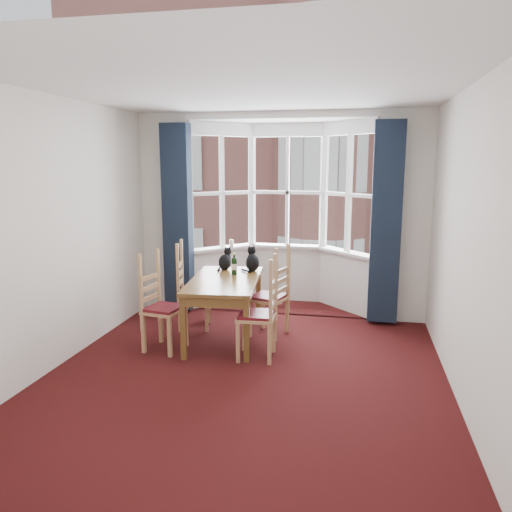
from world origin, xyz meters
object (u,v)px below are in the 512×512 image
(wine_bottle, at_px, (234,265))
(candle_tall, at_px, (231,244))
(chair_right_near, at_px, (265,317))
(dining_table, at_px, (225,286))
(cat_right, at_px, (252,261))
(chair_left_near, at_px, (157,309))
(chair_right_far, at_px, (275,299))
(chair_left_far, at_px, (187,292))
(cat_left, at_px, (225,261))

(wine_bottle, relative_size, candle_tall, 2.31)
(chair_right_near, relative_size, candle_tall, 7.83)
(dining_table, bearing_deg, cat_right, 65.09)
(chair_left_near, xyz_separation_m, chair_right_far, (1.26, 0.69, 0.00))
(chair_right_near, xyz_separation_m, cat_right, (-0.35, 1.01, 0.41))
(chair_left_far, height_order, wine_bottle, wine_bottle)
(dining_table, distance_m, wine_bottle, 0.33)
(chair_left_far, height_order, cat_right, cat_right)
(cat_left, xyz_separation_m, candle_tall, (-0.17, 1.01, 0.06))
(chair_left_near, height_order, cat_left, cat_left)
(chair_right_far, distance_m, cat_left, 0.86)
(cat_right, height_order, wine_bottle, cat_right)
(chair_right_near, bearing_deg, chair_right_far, 90.07)
(chair_right_near, height_order, wine_bottle, wine_bottle)
(chair_left_near, relative_size, chair_right_far, 1.00)
(chair_right_far, bearing_deg, chair_left_far, 175.55)
(cat_left, bearing_deg, chair_right_far, -21.99)
(dining_table, relative_size, candle_tall, 13.20)
(chair_left_near, bearing_deg, wine_bottle, 44.49)
(chair_right_near, xyz_separation_m, cat_left, (-0.71, 1.01, 0.40))
(wine_bottle, bearing_deg, cat_right, 55.01)
(chair_left_near, xyz_separation_m, cat_left, (0.55, 0.98, 0.40))
(dining_table, xyz_separation_m, chair_left_near, (-0.67, -0.46, -0.19))
(chair_left_far, bearing_deg, chair_left_near, -96.36)
(dining_table, bearing_deg, wine_bottle, 77.11)
(dining_table, height_order, chair_left_near, chair_left_near)
(chair_left_near, bearing_deg, cat_right, 46.93)
(chair_right_near, relative_size, cat_right, 2.75)
(dining_table, relative_size, chair_left_near, 1.69)
(chair_left_near, bearing_deg, chair_right_near, -1.70)
(chair_right_near, relative_size, wine_bottle, 3.39)
(cat_right, bearing_deg, dining_table, -114.91)
(chair_left_near, height_order, chair_left_far, same)
(dining_table, height_order, chair_right_near, chair_right_near)
(chair_left_near, height_order, chair_right_near, same)
(dining_table, xyz_separation_m, cat_left, (-0.13, 0.51, 0.20))
(chair_right_far, bearing_deg, wine_bottle, 176.99)
(chair_right_near, distance_m, cat_left, 1.30)
(dining_table, distance_m, candle_tall, 1.58)
(chair_right_far, bearing_deg, candle_tall, 124.24)
(chair_left_far, distance_m, chair_right_near, 1.43)
(chair_left_near, bearing_deg, chair_left_far, 83.64)
(chair_left_far, distance_m, cat_right, 0.94)
(chair_left_near, height_order, chair_right_far, same)
(chair_left_near, xyz_separation_m, chair_left_far, (0.09, 0.78, 0.00))
(cat_right, bearing_deg, chair_right_far, -38.98)
(chair_left_far, bearing_deg, cat_right, 13.04)
(chair_right_near, height_order, chair_right_far, same)
(dining_table, bearing_deg, chair_left_near, -145.38)
(chair_right_near, relative_size, cat_left, 2.99)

